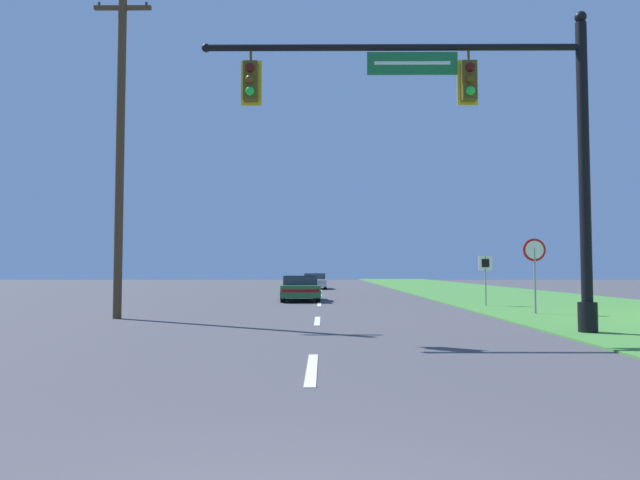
% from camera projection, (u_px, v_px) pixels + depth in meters
% --- Properties ---
extents(grass_verge_right, '(10.00, 110.00, 0.04)m').
position_uv_depth(grass_verge_right, '(504.00, 295.00, 32.57)').
color(grass_verge_right, '#428438').
rests_on(grass_verge_right, ground).
extents(road_center_line, '(0.16, 34.80, 0.01)m').
position_uv_depth(road_center_line, '(319.00, 304.00, 24.64)').
color(road_center_line, silver).
rests_on(road_center_line, ground).
extents(signal_mast, '(9.39, 0.47, 7.71)m').
position_uv_depth(signal_mast, '(488.00, 136.00, 13.63)').
color(signal_mast, black).
rests_on(signal_mast, grass_verge_right).
extents(car_ahead, '(2.07, 4.45, 1.19)m').
position_uv_depth(car_ahead, '(300.00, 288.00, 27.53)').
color(car_ahead, black).
rests_on(car_ahead, ground).
extents(far_car, '(1.82, 4.55, 1.19)m').
position_uv_depth(far_car, '(315.00, 281.00, 44.22)').
color(far_car, black).
rests_on(far_car, ground).
extents(stop_sign, '(0.76, 0.07, 2.50)m').
position_uv_depth(stop_sign, '(534.00, 259.00, 19.03)').
color(stop_sign, gray).
rests_on(stop_sign, grass_verge_right).
extents(route_sign_post, '(0.55, 0.06, 2.03)m').
position_uv_depth(route_sign_post, '(485.00, 269.00, 23.32)').
color(route_sign_post, gray).
rests_on(route_sign_post, grass_verge_right).
extents(utility_pole_near, '(1.80, 0.26, 10.68)m').
position_uv_depth(utility_pole_near, '(120.00, 142.00, 17.79)').
color(utility_pole_near, '#4C3823').
rests_on(utility_pole_near, ground).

